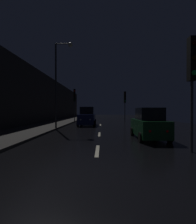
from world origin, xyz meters
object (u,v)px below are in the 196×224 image
Objects in this scene: traffic_light_far_left at (74,98)px; car_approaching_headlights at (87,117)px; traffic_light_near_right at (192,68)px; car_parked_right_near at (149,125)px; traffic_light_far_right at (125,100)px; streetlamp_overhead at (60,73)px.

traffic_light_far_left is 6.03m from car_approaching_headlights.
car_parked_right_near is at bearing -165.56° from traffic_light_near_right.
traffic_light_far_right is (-0.10, 20.65, 0.00)m from traffic_light_near_right.
streetlamp_overhead is 6.73m from car_approaching_headlights.
traffic_light_far_right is at bearing 142.88° from car_approaching_headlights.
traffic_light_far_right is at bearing 57.14° from streetlamp_overhead.
traffic_light_near_right is at bearing 12.95° from traffic_light_far_left.
traffic_light_near_right is 19.76m from traffic_light_far_left.
traffic_light_far_left reaches higher than traffic_light_near_right.
streetlamp_overhead reaches higher than traffic_light_near_right.
car_parked_right_near is (7.03, -5.05, -4.49)m from streetlamp_overhead.
traffic_light_near_right is 0.98× the size of traffic_light_far_left.
traffic_light_far_left is at bearing 91.28° from streetlamp_overhead.
streetlamp_overhead reaches higher than car_approaching_headlights.
traffic_light_near_right reaches higher than car_parked_right_near.
traffic_light_far_left reaches higher than car_approaching_headlights.
traffic_light_near_right is 14.61m from car_approaching_headlights.
car_parked_right_near is at bearing 26.63° from car_approaching_headlights.
car_approaching_headlights is 10.85m from car_parked_right_near.
traffic_light_far_left is 1.29× the size of car_parked_right_near.
car_approaching_headlights is (2.17, 4.64, -4.37)m from streetlamp_overhead.
streetlamp_overhead is 1.85× the size of car_approaching_headlights.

